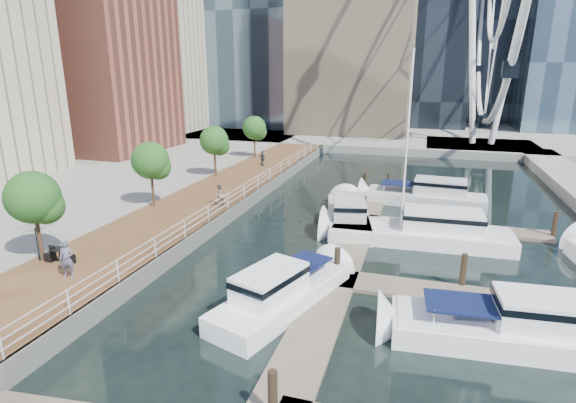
# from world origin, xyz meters

# --- Properties ---
(ground) EXTENTS (520.00, 520.00, 0.00)m
(ground) POSITION_xyz_m (0.00, 0.00, 0.00)
(ground) COLOR black
(ground) RESTS_ON ground
(boardwalk) EXTENTS (6.00, 60.00, 1.00)m
(boardwalk) POSITION_xyz_m (-9.00, 15.00, 0.50)
(boardwalk) COLOR brown
(boardwalk) RESTS_ON ground
(seawall) EXTENTS (0.25, 60.00, 1.00)m
(seawall) POSITION_xyz_m (-6.00, 15.00, 0.50)
(seawall) COLOR #595954
(seawall) RESTS_ON ground
(land_far) EXTENTS (200.00, 114.00, 1.00)m
(land_far) POSITION_xyz_m (0.00, 102.00, 0.50)
(land_far) COLOR gray
(land_far) RESTS_ON ground
(pier) EXTENTS (14.00, 12.00, 1.00)m
(pier) POSITION_xyz_m (14.00, 52.00, 0.50)
(pier) COLOR gray
(pier) RESTS_ON ground
(railing) EXTENTS (0.10, 60.00, 1.05)m
(railing) POSITION_xyz_m (-6.10, 15.00, 1.52)
(railing) COLOR white
(railing) RESTS_ON boardwalk
(floating_docks) EXTENTS (16.00, 34.00, 2.60)m
(floating_docks) POSITION_xyz_m (7.97, 9.98, 0.49)
(floating_docks) COLOR #6D6051
(floating_docks) RESTS_ON ground
(midrise_condos) EXTENTS (19.00, 67.00, 28.00)m
(midrise_condos) POSITION_xyz_m (-33.57, 26.82, 13.42)
(midrise_condos) COLOR #BCAD8E
(midrise_condos) RESTS_ON ground
(street_trees) EXTENTS (2.60, 42.60, 4.60)m
(street_trees) POSITION_xyz_m (-11.40, 14.00, 4.29)
(street_trees) COLOR #3F2B1C
(street_trees) RESTS_ON ground
(yacht_foreground) EXTENTS (10.42, 3.55, 2.15)m
(yacht_foreground) POSITION_xyz_m (10.66, 4.54, 0.00)
(yacht_foreground) COLOR white
(yacht_foreground) RESTS_ON ground
(pedestrian_near) EXTENTS (0.77, 0.63, 1.81)m
(pedestrian_near) POSITION_xyz_m (-8.63, 2.75, 1.91)
(pedestrian_near) COLOR #52556D
(pedestrian_near) RESTS_ON boardwalk
(pedestrian_mid) EXTENTS (0.77, 0.91, 1.64)m
(pedestrian_mid) POSITION_xyz_m (-6.98, 15.46, 1.82)
(pedestrian_mid) COLOR gray
(pedestrian_mid) RESTS_ON boardwalk
(pedestrian_far) EXTENTS (0.99, 0.78, 1.56)m
(pedestrian_far) POSITION_xyz_m (-8.91, 29.79, 1.78)
(pedestrian_far) COLOR #353C42
(pedestrian_far) RESTS_ON boardwalk
(moored_yachts) EXTENTS (21.63, 34.51, 11.50)m
(moored_yachts) POSITION_xyz_m (7.83, 13.11, 0.00)
(moored_yachts) COLOR white
(moored_yachts) RESTS_ON ground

